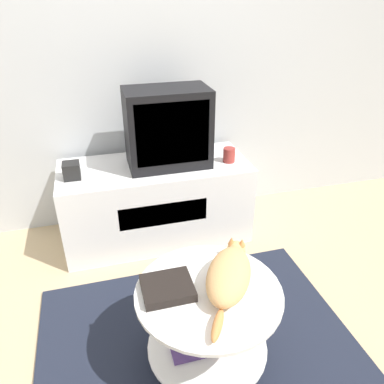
# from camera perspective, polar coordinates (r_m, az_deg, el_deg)

# --- Properties ---
(ground_plane) EXTENTS (12.00, 12.00, 0.00)m
(ground_plane) POSITION_cam_1_polar(r_m,az_deg,el_deg) (2.14, 1.88, -24.69)
(ground_plane) COLOR tan
(wall_back) EXTENTS (8.00, 0.05, 2.60)m
(wall_back) POSITION_cam_1_polar(r_m,az_deg,el_deg) (2.84, -7.67, 20.22)
(wall_back) COLOR silver
(wall_back) RESTS_ON ground_plane
(rug) EXTENTS (1.69, 1.50, 0.02)m
(rug) POSITION_cam_1_polar(r_m,az_deg,el_deg) (2.13, 1.89, -24.53)
(rug) COLOR #1E2333
(rug) RESTS_ON ground_plane
(tv_stand) EXTENTS (1.35, 0.58, 0.60)m
(tv_stand) POSITION_cam_1_polar(r_m,az_deg,el_deg) (2.82, -5.47, -1.41)
(tv_stand) COLOR white
(tv_stand) RESTS_ON ground_plane
(tv) EXTENTS (0.57, 0.34, 0.54)m
(tv) POSITION_cam_1_polar(r_m,az_deg,el_deg) (2.59, -3.72, 9.70)
(tv) COLOR black
(tv) RESTS_ON tv_stand
(speaker) EXTENTS (0.11, 0.11, 0.11)m
(speaker) POSITION_cam_1_polar(r_m,az_deg,el_deg) (2.59, -17.88, 3.12)
(speaker) COLOR black
(speaker) RESTS_ON tv_stand
(mug) EXTENTS (0.09, 0.09, 0.10)m
(mug) POSITION_cam_1_polar(r_m,az_deg,el_deg) (2.72, 5.67, 5.63)
(mug) COLOR #99332D
(mug) RESTS_ON tv_stand
(coffee_table) EXTENTS (0.68, 0.68, 0.49)m
(coffee_table) POSITION_cam_1_polar(r_m,az_deg,el_deg) (1.89, 2.42, -18.68)
(coffee_table) COLOR #B2B2B7
(coffee_table) RESTS_ON rug
(dvd_box) EXTENTS (0.23, 0.20, 0.04)m
(dvd_box) POSITION_cam_1_polar(r_m,az_deg,el_deg) (1.74, -3.76, -14.35)
(dvd_box) COLOR black
(dvd_box) RESTS_ON coffee_table
(cat) EXTENTS (0.37, 0.55, 0.14)m
(cat) POSITION_cam_1_polar(r_m,az_deg,el_deg) (1.75, 5.70, -12.40)
(cat) COLOR tan
(cat) RESTS_ON coffee_table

